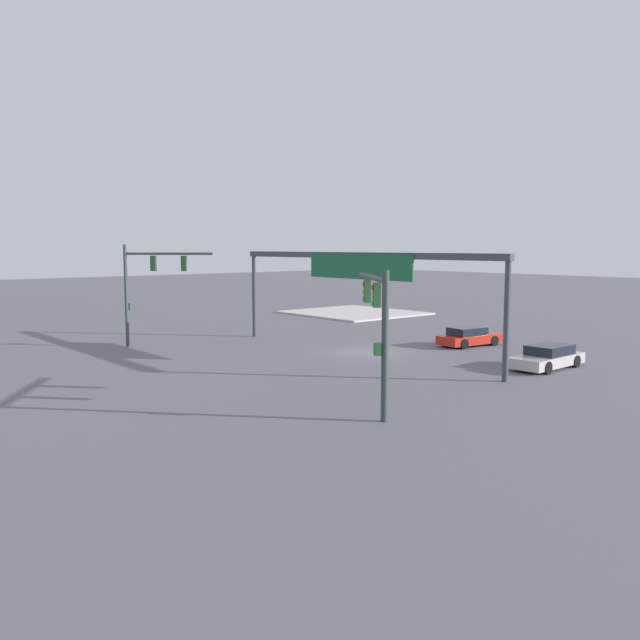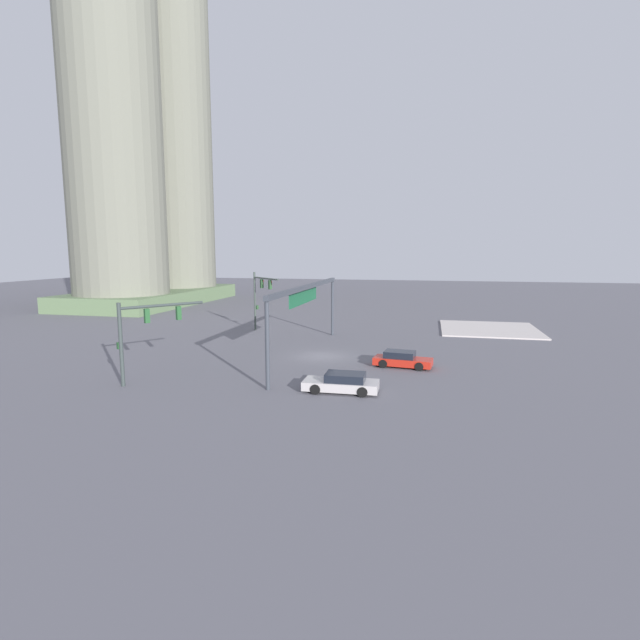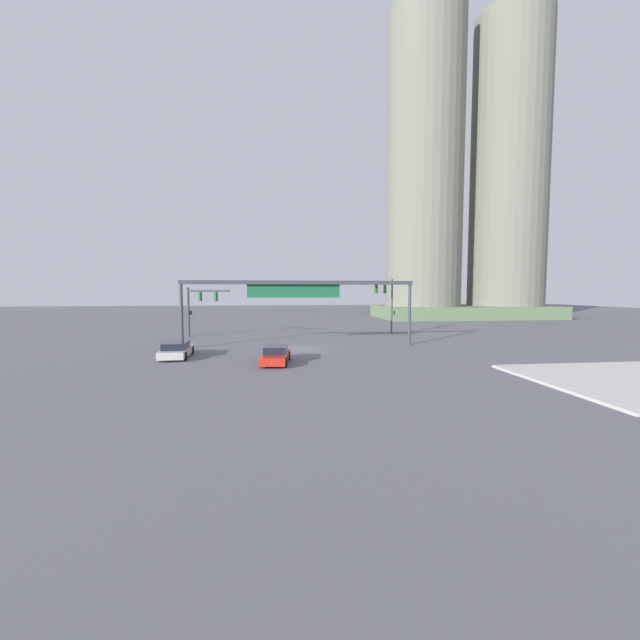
{
  "view_description": "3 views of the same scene",
  "coord_description": "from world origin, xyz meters",
  "px_view_note": "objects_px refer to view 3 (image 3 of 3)",
  "views": [
    {
      "loc": [
        -27.98,
        27.64,
        6.3
      ],
      "look_at": [
        2.23,
        2.06,
        1.91
      ],
      "focal_mm": 37.05,
      "sensor_mm": 36.0,
      "label": 1
    },
    {
      "loc": [
        -38.43,
        -8.56,
        8.73
      ],
      "look_at": [
        -2.07,
        -0.22,
        3.37
      ],
      "focal_mm": 27.0,
      "sensor_mm": 36.0,
      "label": 2
    },
    {
      "loc": [
        -2.51,
        -34.08,
        5.01
      ],
      "look_at": [
        1.91,
        1.71,
        2.39
      ],
      "focal_mm": 22.05,
      "sensor_mm": 36.0,
      "label": 3
    }
  ],
  "objects_px": {
    "sedan_car_approaching": "(177,350)",
    "sedan_car_waiting_far": "(276,355)",
    "traffic_signal_opposite_side": "(386,297)",
    "traffic_signal_near_corner": "(198,303)"
  },
  "relations": [
    {
      "from": "sedan_car_approaching",
      "to": "sedan_car_waiting_far",
      "type": "xyz_separation_m",
      "value": [
        7.46,
        -3.27,
        -0.0
      ]
    },
    {
      "from": "traffic_signal_near_corner",
      "to": "sedan_car_waiting_far",
      "type": "bearing_deg",
      "value": -28.54
    },
    {
      "from": "traffic_signal_opposite_side",
      "to": "sedan_car_waiting_far",
      "type": "relative_size",
      "value": 1.43
    },
    {
      "from": "traffic_signal_opposite_side",
      "to": "sedan_car_waiting_far",
      "type": "height_order",
      "value": "traffic_signal_opposite_side"
    },
    {
      "from": "traffic_signal_opposite_side",
      "to": "sedan_car_approaching",
      "type": "distance_m",
      "value": 24.11
    },
    {
      "from": "traffic_signal_opposite_side",
      "to": "sedan_car_waiting_far",
      "type": "xyz_separation_m",
      "value": [
        -12.71,
        -15.92,
        -3.77
      ]
    },
    {
      "from": "traffic_signal_opposite_side",
      "to": "sedan_car_approaching",
      "type": "bearing_deg",
      "value": -13.57
    },
    {
      "from": "sedan_car_approaching",
      "to": "traffic_signal_opposite_side",
      "type": "bearing_deg",
      "value": -59.28
    },
    {
      "from": "sedan_car_waiting_far",
      "to": "traffic_signal_opposite_side",
      "type": "bearing_deg",
      "value": 148.36
    },
    {
      "from": "traffic_signal_near_corner",
      "to": "sedan_car_waiting_far",
      "type": "distance_m",
      "value": 18.77
    }
  ]
}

